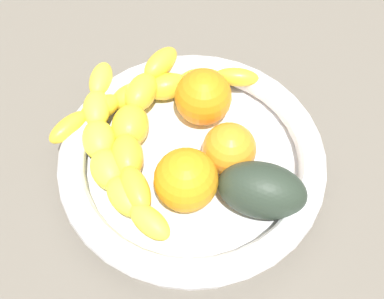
# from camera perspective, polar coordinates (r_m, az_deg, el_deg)

# --- Properties ---
(kitchen_counter) EXTENTS (1.20, 1.20, 0.03)m
(kitchen_counter) POSITION_cam_1_polar(r_m,az_deg,el_deg) (0.59, 0.00, -3.62)
(kitchen_counter) COLOR #676258
(kitchen_counter) RESTS_ON ground
(fruit_bowl) EXTENTS (0.30, 0.30, 0.05)m
(fruit_bowl) POSITION_cam_1_polar(r_m,az_deg,el_deg) (0.56, 0.00, -1.44)
(fruit_bowl) COLOR white
(fruit_bowl) RESTS_ON kitchen_counter
(banana_draped_left) EXTENTS (0.26, 0.07, 0.04)m
(banana_draped_left) POSITION_cam_1_polar(r_m,az_deg,el_deg) (0.59, -4.71, 6.40)
(banana_draped_left) COLOR yellow
(banana_draped_left) RESTS_ON fruit_bowl
(banana_draped_right) EXTENTS (0.07, 0.25, 0.04)m
(banana_draped_right) POSITION_cam_1_polar(r_m,az_deg,el_deg) (0.55, -9.49, -0.14)
(banana_draped_right) COLOR yellow
(banana_draped_right) RESTS_ON fruit_bowl
(banana_arching_top) EXTENTS (0.13, 0.21, 0.05)m
(banana_arching_top) POSITION_cam_1_polar(r_m,az_deg,el_deg) (0.56, -6.38, 3.06)
(banana_arching_top) COLOR yellow
(banana_arching_top) RESTS_ON fruit_bowl
(orange_front) EXTENTS (0.06, 0.06, 0.06)m
(orange_front) POSITION_cam_1_polar(r_m,az_deg,el_deg) (0.54, 4.34, 0.03)
(orange_front) COLOR orange
(orange_front) RESTS_ON fruit_bowl
(orange_mid_left) EXTENTS (0.07, 0.07, 0.07)m
(orange_mid_left) POSITION_cam_1_polar(r_m,az_deg,el_deg) (0.51, -0.70, -3.55)
(orange_mid_left) COLOR orange
(orange_mid_left) RESTS_ON fruit_bowl
(orange_mid_right) EXTENTS (0.07, 0.07, 0.07)m
(orange_mid_right) POSITION_cam_1_polar(r_m,az_deg,el_deg) (0.57, 1.31, 6.10)
(orange_mid_right) COLOR orange
(orange_mid_right) RESTS_ON fruit_bowl
(avocado_dark) EXTENTS (0.11, 0.10, 0.06)m
(avocado_dark) POSITION_cam_1_polar(r_m,az_deg,el_deg) (0.51, 8.11, -4.71)
(avocado_dark) COLOR #2B392C
(avocado_dark) RESTS_ON fruit_bowl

